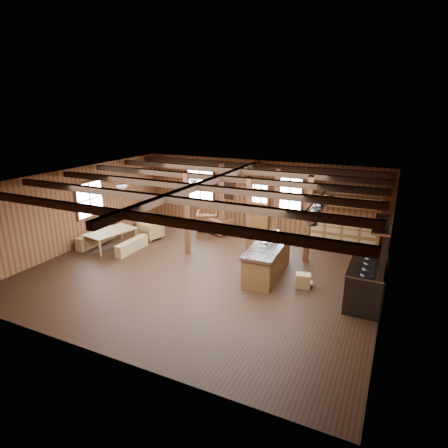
{
  "coord_description": "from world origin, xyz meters",
  "views": [
    {
      "loc": [
        5.02,
        -9.23,
        4.77
      ],
      "look_at": [
        0.23,
        0.84,
        1.27
      ],
      "focal_mm": 30.0,
      "sensor_mm": 36.0,
      "label": 1
    }
  ],
  "objects_px": {
    "kitchen_island": "(267,259)",
    "armchair_a": "(207,221)",
    "commercial_range": "(369,279)",
    "armchair_c": "(151,230)",
    "armchair_b": "(221,226)",
    "dining_table": "(112,239)"
  },
  "relations": [
    {
      "from": "kitchen_island",
      "to": "armchair_a",
      "type": "xyz_separation_m",
      "value": [
        -3.58,
        2.96,
        -0.1
      ]
    },
    {
      "from": "kitchen_island",
      "to": "commercial_range",
      "type": "xyz_separation_m",
      "value": [
        2.84,
        -0.56,
        0.2
      ]
    },
    {
      "from": "kitchen_island",
      "to": "armchair_c",
      "type": "height_order",
      "value": "kitchen_island"
    },
    {
      "from": "kitchen_island",
      "to": "armchair_b",
      "type": "height_order",
      "value": "kitchen_island"
    },
    {
      "from": "armchair_a",
      "to": "armchair_c",
      "type": "distance_m",
      "value": 2.32
    },
    {
      "from": "armchair_c",
      "to": "kitchen_island",
      "type": "bearing_deg",
      "value": -177.35
    },
    {
      "from": "armchair_a",
      "to": "armchair_b",
      "type": "height_order",
      "value": "armchair_a"
    },
    {
      "from": "commercial_range",
      "to": "dining_table",
      "type": "xyz_separation_m",
      "value": [
        -8.54,
        0.33,
        -0.38
      ]
    },
    {
      "from": "kitchen_island",
      "to": "dining_table",
      "type": "distance_m",
      "value": 5.71
    },
    {
      "from": "dining_table",
      "to": "armchair_a",
      "type": "height_order",
      "value": "armchair_a"
    },
    {
      "from": "armchair_a",
      "to": "dining_table",
      "type": "bearing_deg",
      "value": 34.05
    },
    {
      "from": "kitchen_island",
      "to": "armchair_c",
      "type": "distance_m",
      "value": 5.12
    },
    {
      "from": "commercial_range",
      "to": "armchair_b",
      "type": "relative_size",
      "value": 2.98
    },
    {
      "from": "armchair_b",
      "to": "kitchen_island",
      "type": "bearing_deg",
      "value": 155.88
    },
    {
      "from": "commercial_range",
      "to": "dining_table",
      "type": "distance_m",
      "value": 8.56
    },
    {
      "from": "dining_table",
      "to": "commercial_range",
      "type": "bearing_deg",
      "value": -81.56
    },
    {
      "from": "kitchen_island",
      "to": "armchair_c",
      "type": "bearing_deg",
      "value": 164.13
    },
    {
      "from": "commercial_range",
      "to": "armchair_a",
      "type": "xyz_separation_m",
      "value": [
        -6.42,
        3.52,
        -0.3
      ]
    },
    {
      "from": "commercial_range",
      "to": "dining_table",
      "type": "bearing_deg",
      "value": 177.78
    },
    {
      "from": "armchair_a",
      "to": "armchair_c",
      "type": "relative_size",
      "value": 1.11
    },
    {
      "from": "armchair_c",
      "to": "dining_table",
      "type": "bearing_deg",
      "value": 77.99
    },
    {
      "from": "armchair_a",
      "to": "armchair_c",
      "type": "bearing_deg",
      "value": 29.95
    }
  ]
}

